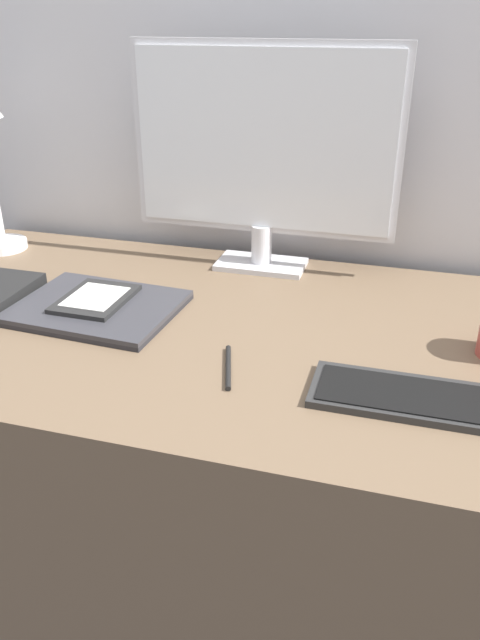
{
  "coord_description": "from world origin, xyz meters",
  "views": [
    {
      "loc": [
        0.25,
        -0.84,
        1.23
      ],
      "look_at": [
        -0.01,
        0.05,
        0.77
      ],
      "focal_mm": 35.0,
      "sensor_mm": 36.0,
      "label": 1
    }
  ],
  "objects": [
    {
      "name": "wall_back",
      "position": [
        0.0,
        0.58,
        1.2
      ],
      "size": [
        3.6,
        0.05,
        2.4
      ],
      "color": "silver",
      "rests_on": "ground_plane"
    },
    {
      "name": "desk",
      "position": [
        0.0,
        0.14,
        0.35
      ],
      "size": [
        1.57,
        0.76,
        0.71
      ],
      "color": "brown",
      "rests_on": "ground_plane"
    },
    {
      "name": "monitor",
      "position": [
        -0.07,
        0.44,
        0.97
      ],
      "size": [
        0.57,
        0.11,
        0.47
      ],
      "color": "silver",
      "rests_on": "desk"
    },
    {
      "name": "keyboard",
      "position": [
        0.3,
        -0.03,
        0.71
      ],
      "size": [
        0.34,
        0.12,
        0.01
      ],
      "color": "#282828",
      "rests_on": "desk"
    },
    {
      "name": "laptop",
      "position": [
        -0.31,
        0.12,
        0.72
      ],
      "size": [
        0.31,
        0.25,
        0.02
      ],
      "color": "#232328",
      "rests_on": "desk"
    },
    {
      "name": "ereader",
      "position": [
        -0.32,
        0.13,
        0.73
      ],
      "size": [
        0.12,
        0.16,
        0.01
      ],
      "color": "black",
      "rests_on": "laptop"
    },
    {
      "name": "pen",
      "position": [
        -0.01,
        -0.01,
        0.71
      ],
      "size": [
        0.05,
        0.13,
        0.01
      ],
      "color": "black",
      "rests_on": "desk"
    }
  ]
}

